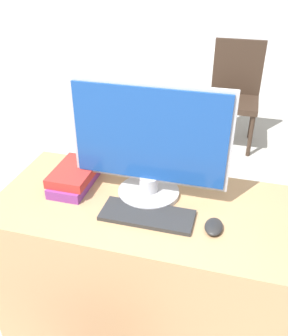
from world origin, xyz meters
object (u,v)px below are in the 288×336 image
object	(u,v)px
mouse	(214,227)
far_chair	(235,90)
monitor	(149,144)
keyboard	(147,215)
book_stack	(75,176)

from	to	relation	value
mouse	far_chair	xyz separation A→B (m)	(-0.04, 2.27, -0.24)
monitor	far_chair	xyz separation A→B (m)	(0.24, 2.11, -0.46)
far_chair	keyboard	bearing A→B (deg)	-36.64
monitor	book_stack	distance (m)	0.38
mouse	book_stack	world-z (taller)	book_stack
far_chair	book_stack	bearing A→B (deg)	-46.28
book_stack	keyboard	bearing A→B (deg)	-20.95
mouse	book_stack	distance (m)	0.63
monitor	book_stack	bearing A→B (deg)	-177.61
keyboard	monitor	bearing A→B (deg)	102.70
book_stack	far_chair	size ratio (longest dim) A/B	0.30
mouse	book_stack	xyz separation A→B (m)	(-0.61, 0.14, 0.03)
monitor	mouse	distance (m)	0.39
keyboard	book_stack	size ratio (longest dim) A/B	1.29
monitor	keyboard	world-z (taller)	monitor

